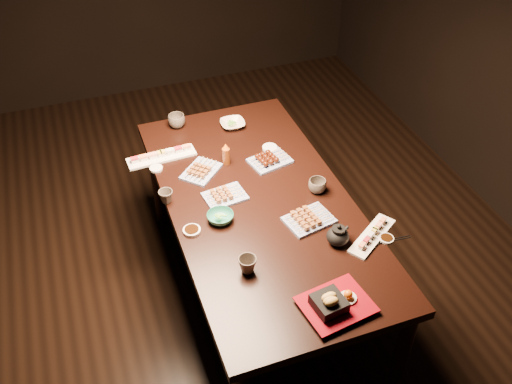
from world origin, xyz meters
The scene contains 23 objects.
ground centered at (0.00, 0.00, 0.00)m, with size 5.00×5.00×0.00m, color black.
dining_table centered at (0.20, -0.13, 0.38)m, with size 0.90×1.80×0.75m, color black.
sushi_platter_near centered at (0.61, -0.56, 0.77)m, with size 0.32×0.09×0.04m, color white, non-canonical shape.
sushi_platter_far centered at (-0.18, 0.39, 0.77)m, with size 0.38×0.11×0.05m, color white, non-canonical shape.
yakitori_plate_center centered at (0.05, -0.05, 0.78)m, with size 0.21×0.15×0.05m, color #828EB6, non-canonical shape.
yakitori_plate_right centered at (0.38, -0.36, 0.78)m, with size 0.23×0.16×0.06m, color #828EB6, non-canonical shape.
yakitori_plate_left centered at (-0.01, 0.19, 0.78)m, with size 0.21×0.15×0.05m, color #828EB6, non-canonical shape.
tsukune_plate centered at (0.37, 0.15, 0.78)m, with size 0.22×0.16×0.06m, color #828EB6, non-canonical shape.
edamame_bowl_green centered at (-0.03, -0.20, 0.77)m, with size 0.13×0.13×0.04m, color #277961.
edamame_bowl_cream centered at (0.29, 0.56, 0.77)m, with size 0.14×0.14×0.04m, color beige.
tempura_tray centered at (0.27, -0.87, 0.80)m, with size 0.29×0.23×0.10m, color black, non-canonical shape.
teacup_near_left centered at (-0.01, -0.56, 0.79)m, with size 0.08×0.08×0.08m, color #4A4138.
teacup_mid_right centered at (0.51, -0.16, 0.79)m, with size 0.09×0.09×0.07m, color #4A4138.
teacup_far_left centered at (-0.24, 0.02, 0.78)m, with size 0.07×0.07×0.07m, color #4A4138.
teacup_far_right centered at (-0.03, 0.67, 0.79)m, with size 0.10×0.10×0.08m, color #4A4138.
teapot centered at (0.44, -0.53, 0.80)m, with size 0.13×0.13×0.11m, color black, non-canonical shape.
condiment_bottle centered at (0.14, 0.23, 0.81)m, with size 0.04×0.04×0.13m, color #6D300E.
sauce_dish_west centered at (-0.18, -0.23, 0.76)m, with size 0.09×0.09×0.02m, color white.
sauce_dish_east centered at (0.41, 0.27, 0.76)m, with size 0.08×0.08×0.01m, color white.
sauce_dish_se centered at (0.67, -0.60, 0.76)m, with size 0.07×0.07×0.01m, color white.
sauce_dish_nw centered at (-0.23, 0.30, 0.76)m, with size 0.07×0.07×0.01m, color white.
chopsticks_near centered at (0.32, -0.91, 0.75)m, with size 0.21×0.02×0.01m, color black, non-canonical shape.
chopsticks_se centered at (0.68, -0.61, 0.75)m, with size 0.21×0.02×0.01m, color black, non-canonical shape.
Camera 1 is at (-0.55, -2.17, 2.65)m, focal length 40.00 mm.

